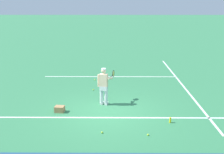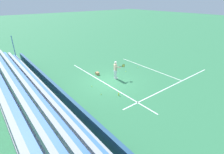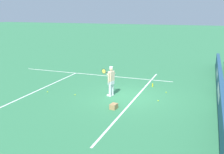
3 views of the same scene
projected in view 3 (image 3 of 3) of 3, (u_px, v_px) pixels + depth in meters
name	position (u px, v px, depth m)	size (l,w,h in m)	color
ground_plane	(127.00, 96.00, 14.94)	(160.00, 160.00, 0.00)	#337A4C
court_baseline_white	(136.00, 97.00, 14.77)	(12.00, 0.10, 0.01)	white
court_sideline_white	(93.00, 75.00, 20.03)	(0.10, 12.00, 0.01)	white
court_service_line_white	(46.00, 87.00, 16.80)	(8.22, 0.10, 0.01)	white
back_wall_sponsor_board	(221.00, 97.00, 13.15)	(22.09, 0.25, 1.10)	navy
tennis_player	(111.00, 81.00, 14.84)	(0.77, 0.95, 1.71)	silver
ball_box_cardboard	(114.00, 106.00, 13.03)	(0.40, 0.30, 0.26)	#A87F51
tennis_ball_near_player	(47.00, 92.00, 15.70)	(0.07, 0.07, 0.07)	#CCE533
tennis_ball_midcourt	(158.00, 101.00, 14.15)	(0.07, 0.07, 0.07)	#CCE533
tennis_ball_far_left	(166.00, 92.00, 15.58)	(0.07, 0.07, 0.07)	#CCE533
tennis_ball_toward_net	(75.00, 95.00, 15.13)	(0.07, 0.07, 0.07)	#CCE533
water_bottle	(153.00, 85.00, 16.80)	(0.07, 0.07, 0.22)	yellow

